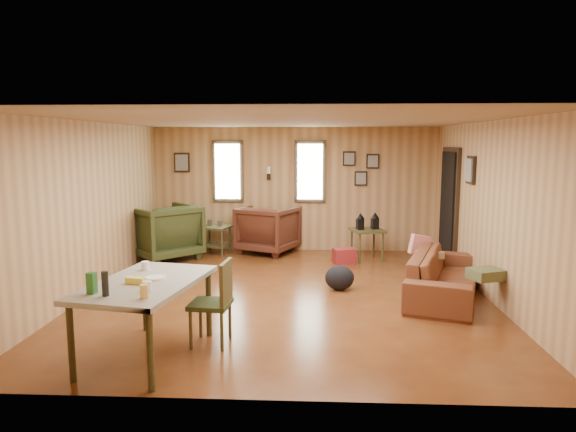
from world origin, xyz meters
The scene contains 11 objects.
room centered at (0.17, 0.27, 1.21)m, with size 5.54×6.04×2.44m.
sofa centered at (2.17, -0.03, 0.41)m, with size 2.11×0.62×0.82m, color brown.
recliner_brown centered at (-0.49, 2.71, 0.50)m, with size 0.97×0.91×1.00m, color #4F2517.
recliner_green centered at (-2.33, 2.06, 0.55)m, with size 1.07×1.00×1.10m, color #333B1B.
end_table centered at (-1.49, 2.56, 0.37)m, with size 0.61×0.58×0.65m.
side_table centered at (1.34, 2.19, 0.59)m, with size 0.66×0.66×0.86m.
cooler centered at (0.91, 1.89, 0.13)m, with size 0.43×0.35×0.26m.
backpack centered at (0.75, 0.23, 0.18)m, with size 0.47×0.39×0.36m.
sofa_pillows centered at (2.28, 0.01, 0.50)m, with size 0.97×1.71×0.35m.
dining_table centered at (-1.27, -2.19, 0.70)m, with size 1.16×1.65×0.99m.
dining_chair centered at (-0.64, -1.84, 0.50)m, with size 0.44×0.44×0.90m.
Camera 1 is at (0.36, -6.96, 2.11)m, focal length 32.00 mm.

